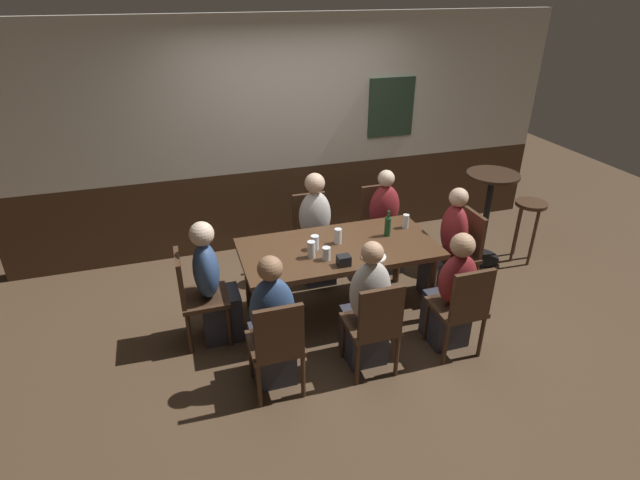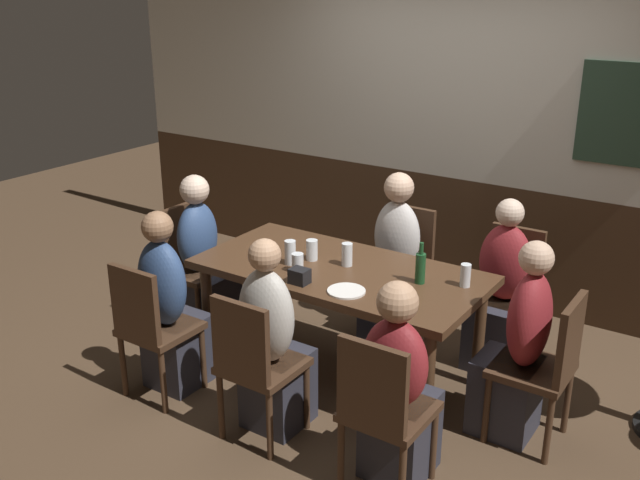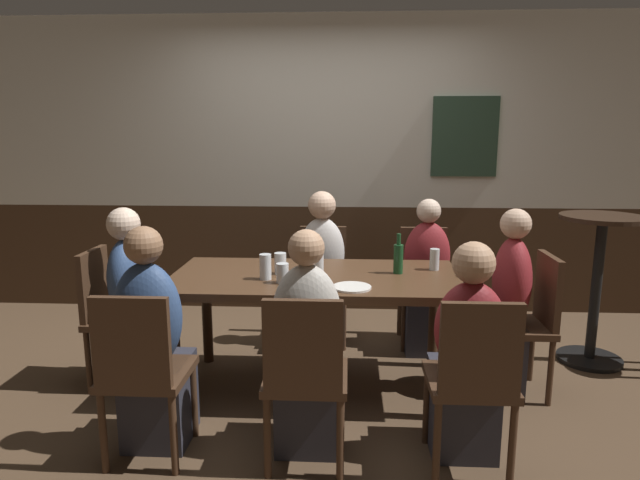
{
  "view_description": "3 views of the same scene",
  "coord_description": "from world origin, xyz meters",
  "px_view_note": "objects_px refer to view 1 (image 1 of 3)",
  "views": [
    {
      "loc": [
        -1.35,
        -3.72,
        2.88
      ],
      "look_at": [
        -0.2,
        -0.07,
        0.87
      ],
      "focal_mm": 27.85,
      "sensor_mm": 36.0,
      "label": 1
    },
    {
      "loc": [
        2.18,
        -3.48,
        2.44
      ],
      "look_at": [
        -0.09,
        -0.09,
        0.93
      ],
      "focal_mm": 40.51,
      "sensor_mm": 36.0,
      "label": 2
    },
    {
      "loc": [
        0.2,
        -3.25,
        1.6
      ],
      "look_at": [
        0.02,
        0.05,
        0.95
      ],
      "focal_mm": 30.62,
      "sensor_mm": 36.0,
      "label": 3
    }
  ],
  "objects_px": {
    "person_mid_near": "(367,313)",
    "condiment_caddy": "(344,261)",
    "chair_mid_near": "(375,323)",
    "side_bar_table": "(487,211)",
    "person_head_west": "(214,290)",
    "chair_head_east": "(461,249)",
    "chair_right_far": "(379,221)",
    "chair_head_west": "(195,293)",
    "person_mid_far": "(316,236)",
    "chair_right_near": "(462,306)",
    "beer_bottle_green": "(388,226)",
    "chair_mid_far": "(312,230)",
    "tumbler_short": "(315,243)",
    "person_left_near": "(272,330)",
    "dining_table": "(339,254)",
    "pint_glass_pale": "(338,237)",
    "plate_white_large": "(373,257)",
    "person_right_near": "(451,298)",
    "person_right_far": "(385,229)",
    "bar_stool": "(529,215)",
    "chair_left_near": "(277,343)",
    "beer_glass_half": "(326,254)",
    "pint_glass_stout": "(311,251)"
  },
  "relations": [
    {
      "from": "person_mid_far",
      "to": "person_mid_near",
      "type": "relative_size",
      "value": 1.02
    },
    {
      "from": "chair_right_near",
      "to": "person_mid_near",
      "type": "relative_size",
      "value": 0.76
    },
    {
      "from": "chair_mid_near",
      "to": "side_bar_table",
      "type": "xyz_separation_m",
      "value": [
        1.93,
        1.36,
        0.12
      ]
    },
    {
      "from": "person_head_west",
      "to": "beer_bottle_green",
      "type": "xyz_separation_m",
      "value": [
        1.65,
        0.07,
        0.35
      ]
    },
    {
      "from": "chair_mid_far",
      "to": "condiment_caddy",
      "type": "bearing_deg",
      "value": -93.5
    },
    {
      "from": "person_right_far",
      "to": "person_mid_near",
      "type": "relative_size",
      "value": 0.98
    },
    {
      "from": "pint_glass_pale",
      "to": "plate_white_large",
      "type": "bearing_deg",
      "value": -58.59
    },
    {
      "from": "person_right_far",
      "to": "bar_stool",
      "type": "distance_m",
      "value": 1.63
    },
    {
      "from": "chair_head_west",
      "to": "person_left_near",
      "type": "xyz_separation_m",
      "value": [
        0.52,
        -0.7,
        -0.01
      ]
    },
    {
      "from": "chair_right_near",
      "to": "beer_bottle_green",
      "type": "xyz_separation_m",
      "value": [
        -0.27,
        0.92,
        0.34
      ]
    },
    {
      "from": "person_mid_near",
      "to": "condiment_caddy",
      "type": "distance_m",
      "value": 0.48
    },
    {
      "from": "chair_right_far",
      "to": "person_mid_near",
      "type": "distance_m",
      "value": 1.74
    },
    {
      "from": "person_mid_far",
      "to": "person_head_west",
      "type": "xyz_separation_m",
      "value": [
        -1.14,
        -0.7,
        -0.01
      ]
    },
    {
      "from": "person_right_near",
      "to": "plate_white_large",
      "type": "relative_size",
      "value": 5.02
    },
    {
      "from": "chair_head_east",
      "to": "chair_right_far",
      "type": "distance_m",
      "value": 1.0
    },
    {
      "from": "person_head_west",
      "to": "pint_glass_pale",
      "type": "relative_size",
      "value": 7.91
    },
    {
      "from": "chair_left_near",
      "to": "tumbler_short",
      "type": "bearing_deg",
      "value": 57.2
    },
    {
      "from": "pint_glass_pale",
      "to": "chair_right_near",
      "type": "bearing_deg",
      "value": -49.89
    },
    {
      "from": "side_bar_table",
      "to": "person_left_near",
      "type": "bearing_deg",
      "value": -156.07
    },
    {
      "from": "chair_left_near",
      "to": "beer_glass_half",
      "type": "xyz_separation_m",
      "value": [
        0.6,
        0.66,
        0.29
      ]
    },
    {
      "from": "dining_table",
      "to": "person_right_far",
      "type": "xyz_separation_m",
      "value": [
        0.78,
        0.69,
        -0.19
      ]
    },
    {
      "from": "person_mid_near",
      "to": "bar_stool",
      "type": "height_order",
      "value": "person_mid_near"
    },
    {
      "from": "chair_head_west",
      "to": "person_left_near",
      "type": "height_order",
      "value": "person_left_near"
    },
    {
      "from": "person_mid_near",
      "to": "tumbler_short",
      "type": "distance_m",
      "value": 0.81
    },
    {
      "from": "tumbler_short",
      "to": "plate_white_large",
      "type": "relative_size",
      "value": 0.6
    },
    {
      "from": "chair_mid_near",
      "to": "condiment_caddy",
      "type": "distance_m",
      "value": 0.61
    },
    {
      "from": "person_mid_far",
      "to": "chair_right_far",
      "type": "bearing_deg",
      "value": 11.6
    },
    {
      "from": "bar_stool",
      "to": "chair_right_far",
      "type": "bearing_deg",
      "value": 162.57
    },
    {
      "from": "pint_glass_pale",
      "to": "chair_head_east",
      "type": "bearing_deg",
      "value": -2.6
    },
    {
      "from": "chair_mid_near",
      "to": "side_bar_table",
      "type": "relative_size",
      "value": 0.84
    },
    {
      "from": "chair_right_far",
      "to": "chair_mid_near",
      "type": "relative_size",
      "value": 1.0
    },
    {
      "from": "beer_glass_half",
      "to": "pint_glass_pale",
      "type": "relative_size",
      "value": 0.81
    },
    {
      "from": "person_head_west",
      "to": "side_bar_table",
      "type": "xyz_separation_m",
      "value": [
        3.07,
        0.51,
        0.13
      ]
    },
    {
      "from": "chair_mid_near",
      "to": "person_mid_near",
      "type": "bearing_deg",
      "value": 90.0
    },
    {
      "from": "person_left_near",
      "to": "chair_right_near",
      "type": "bearing_deg",
      "value": -5.9
    },
    {
      "from": "tumbler_short",
      "to": "condiment_caddy",
      "type": "distance_m",
      "value": 0.38
    },
    {
      "from": "chair_mid_near",
      "to": "chair_head_east",
      "type": "bearing_deg",
      "value": 33.27
    },
    {
      "from": "person_left_near",
      "to": "person_right_near",
      "type": "distance_m",
      "value": 1.57
    },
    {
      "from": "chair_right_far",
      "to": "pint_glass_stout",
      "type": "distance_m",
      "value": 1.49
    },
    {
      "from": "chair_head_west",
      "to": "person_mid_far",
      "type": "xyz_separation_m",
      "value": [
        1.31,
        0.7,
        0.01
      ]
    },
    {
      "from": "person_mid_near",
      "to": "person_head_west",
      "type": "relative_size",
      "value": 1.0
    },
    {
      "from": "chair_right_near",
      "to": "person_head_west",
      "type": "bearing_deg",
      "value": 156.03
    },
    {
      "from": "person_right_near",
      "to": "beer_bottle_green",
      "type": "relative_size",
      "value": 4.39
    },
    {
      "from": "chair_left_near",
      "to": "person_left_near",
      "type": "bearing_deg",
      "value": 90.0
    },
    {
      "from": "chair_mid_far",
      "to": "tumbler_short",
      "type": "distance_m",
      "value": 0.92
    },
    {
      "from": "chair_head_west",
      "to": "chair_mid_near",
      "type": "bearing_deg",
      "value": -33.27
    },
    {
      "from": "person_head_west",
      "to": "side_bar_table",
      "type": "bearing_deg",
      "value": 9.38
    },
    {
      "from": "dining_table",
      "to": "chair_right_near",
      "type": "bearing_deg",
      "value": -47.57
    },
    {
      "from": "person_left_near",
      "to": "condiment_caddy",
      "type": "distance_m",
      "value": 0.85
    },
    {
      "from": "chair_head_east",
      "to": "person_right_far",
      "type": "height_order",
      "value": "person_right_far"
    }
  ]
}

